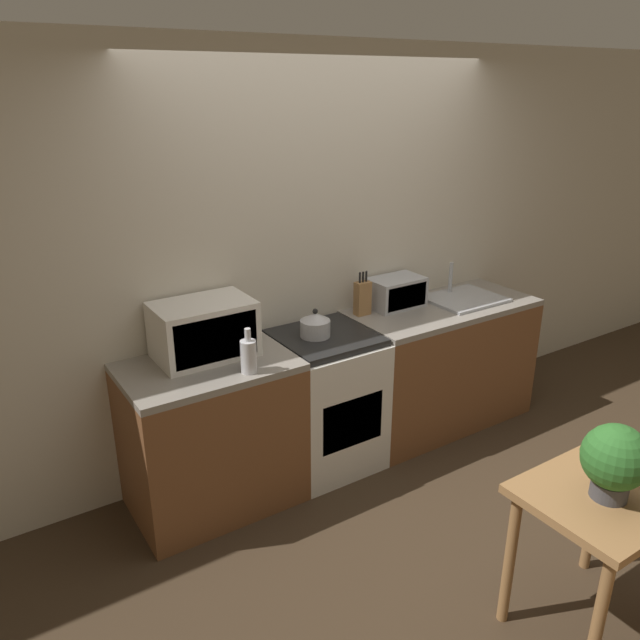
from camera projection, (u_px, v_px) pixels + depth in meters
name	position (u px, v px, depth m)	size (l,w,h in m)	color
ground_plane	(437.00, 520.00, 3.58)	(16.00, 16.00, 0.00)	#3D2D1E
wall_back	(323.00, 255.00, 4.06)	(10.00, 0.06, 2.60)	beige
counter_left_run	(212.00, 435.00, 3.59)	(0.95, 0.62, 0.90)	brown
counter_right_run	(439.00, 364.00, 4.49)	(1.37, 0.62, 0.90)	brown
stove_range	(325.00, 400.00, 3.99)	(0.60, 0.62, 0.90)	silver
kettle	(315.00, 325.00, 3.78)	(0.18, 0.18, 0.18)	#B7B7BC
microwave	(204.00, 330.00, 3.47)	(0.54, 0.36, 0.32)	silver
bottle	(249.00, 356.00, 3.30)	(0.09, 0.09, 0.25)	silver
knife_block	(363.00, 298.00, 4.12)	(0.11, 0.06, 0.30)	#9E7042
toaster_oven	(396.00, 292.00, 4.27)	(0.37, 0.24, 0.20)	#ADAFB5
sink_basin	(464.00, 298.00, 4.43)	(0.52, 0.43, 0.24)	#ADAFB5
dining_table	(605.00, 514.00, 2.69)	(0.74, 0.56, 0.74)	#9E7042
potted_plant	(615.00, 460.00, 2.53)	(0.27, 0.27, 0.33)	#424247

